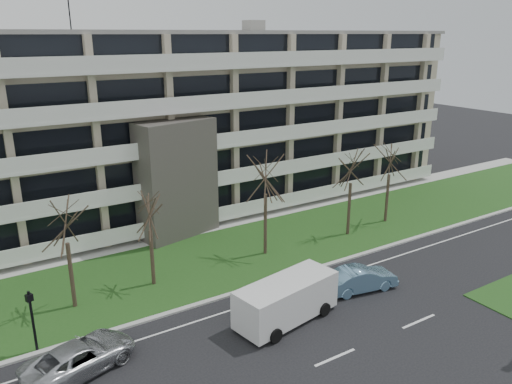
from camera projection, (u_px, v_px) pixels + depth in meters
ground at (335, 358)px, 24.27m from camera, size 160.00×160.00×0.00m
grass_verge at (212, 259)px, 34.74m from camera, size 90.00×10.00×0.06m
curb at (249, 289)px, 30.70m from camera, size 90.00×0.35×0.12m
sidewalk at (180, 234)px, 39.17m from camera, size 90.00×2.00×0.08m
lane_edge_line at (263, 300)px, 29.51m from camera, size 90.00×0.12×0.01m
apartment_building at (143, 125)px, 42.36m from camera, size 60.50×15.10×18.75m
silver_pickup at (80, 357)px, 23.13m from camera, size 5.75×3.86×1.46m
blue_sedan at (361, 279)px, 30.47m from camera, size 4.77×2.39×1.50m
white_van at (287, 297)px, 27.10m from camera, size 6.33×3.24×2.34m
pedestrian_signal at (32, 314)px, 24.08m from camera, size 0.38×0.34×3.34m
tree_2 at (64, 217)px, 27.09m from camera, size 3.56×3.56×7.12m
tree_3 at (149, 209)px, 29.81m from camera, size 3.25×3.25×6.50m
tree_4 at (266, 170)px, 33.80m from camera, size 4.01×4.01×8.02m
tree_5 at (352, 163)px, 37.38m from camera, size 3.73×3.73×7.46m
tree_6 at (391, 156)px, 40.08m from camera, size 3.65×3.65×7.30m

